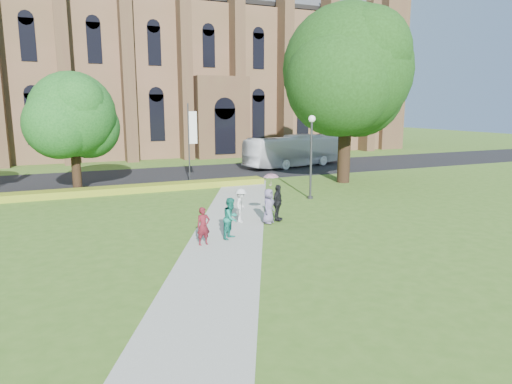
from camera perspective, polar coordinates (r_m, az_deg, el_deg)
name	(u,v)px	position (r m, az deg, el deg)	size (l,w,h in m)	color
ground	(236,239)	(20.35, -2.49, -5.89)	(160.00, 160.00, 0.00)	#3F651E
road	(152,176)	(39.30, -12.90, 1.98)	(160.00, 10.00, 0.02)	black
footpath	(229,233)	(21.25, -3.45, -5.12)	(3.20, 30.00, 0.04)	#B2B2A8
flower_hedge	(141,188)	(32.31, -14.20, 0.45)	(18.00, 1.40, 0.45)	#ADAE22
cathedral	(198,48)	(60.81, -7.29, 17.44)	(52.60, 18.25, 28.00)	brown
streetlamp	(311,147)	(28.73, 6.93, 5.63)	(0.44, 0.44, 5.24)	#38383D
large_tree	(347,71)	(35.45, 11.31, 14.67)	(9.60, 9.60, 13.20)	#332114
street_tree_1	(72,115)	(32.77, -21.98, 8.94)	(5.60, 5.60, 8.05)	#332114
banner_pole_0	(190,139)	(34.72, -8.22, 6.63)	(0.70, 0.10, 6.00)	#38383D
tour_coach	(294,151)	(44.19, 4.78, 5.15)	(2.54, 10.84, 3.02)	white
pedestrian_0	(203,226)	(19.31, -6.60, -4.26)	(0.59, 0.39, 1.61)	#5B141D
pedestrian_1	(231,218)	(20.10, -3.13, -3.28)	(0.89, 0.69, 1.83)	#177361
pedestrian_2	(241,205)	(22.88, -1.88, -1.68)	(1.11, 0.64, 1.72)	#B8B8B8
pedestrian_3	(278,203)	(23.21, 2.72, -1.35)	(1.08, 0.45, 1.85)	black
pedestrian_4	(268,206)	(22.71, 1.57, -1.76)	(0.85, 0.55, 1.73)	slate
parasol	(271,182)	(22.64, 1.89, 1.28)	(0.74, 0.74, 0.65)	#E9A4C2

